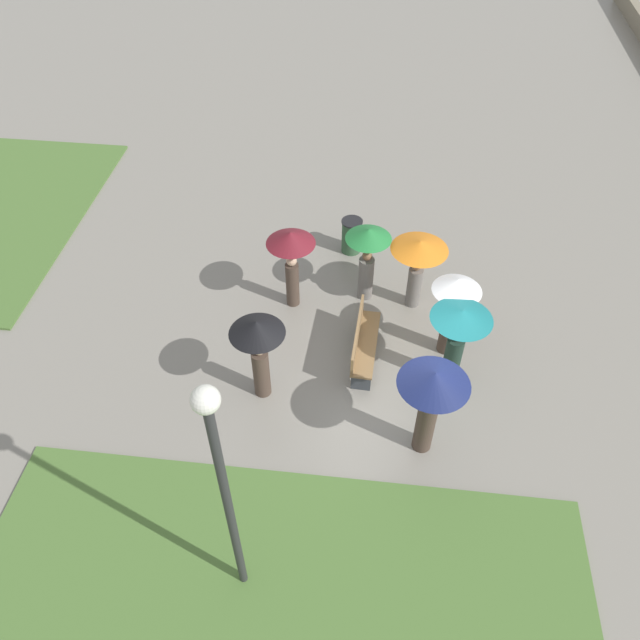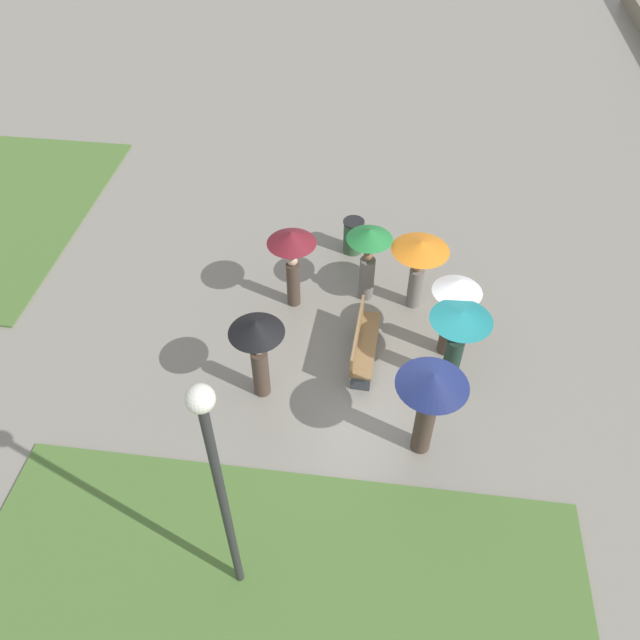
# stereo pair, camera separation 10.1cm
# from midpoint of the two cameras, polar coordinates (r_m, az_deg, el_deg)

# --- Properties ---
(ground_plane) EXTENTS (90.00, 90.00, 0.00)m
(ground_plane) POSITION_cam_midpoint_polar(r_m,az_deg,el_deg) (12.18, 6.24, -6.17)
(ground_plane) COLOR gray
(park_bench) EXTENTS (1.80, 0.50, 0.90)m
(park_bench) POSITION_cam_midpoint_polar(r_m,az_deg,el_deg) (12.28, 3.67, -1.97)
(park_bench) COLOR brown
(park_bench) RESTS_ON ground_plane
(lamp_post) EXTENTS (0.32, 0.32, 4.64)m
(lamp_post) POSITION_cam_midpoint_polar(r_m,az_deg,el_deg) (7.67, -9.30, -14.10)
(lamp_post) COLOR #2D2D30
(lamp_post) RESTS_ON ground_plane
(trash_bin) EXTENTS (0.50, 0.50, 0.86)m
(trash_bin) POSITION_cam_midpoint_polar(r_m,az_deg,el_deg) (14.82, 2.70, 7.70)
(trash_bin) COLOR #335638
(trash_bin) RESTS_ON ground_plane
(crowd_person_green) EXTENTS (0.96, 0.96, 1.83)m
(crowd_person_green) POSITION_cam_midpoint_polar(r_m,az_deg,el_deg) (13.06, 4.16, 6.40)
(crowd_person_green) COLOR slate
(crowd_person_green) RESTS_ON ground_plane
(crowd_person_white) EXTENTS (0.94, 0.94, 1.91)m
(crowd_person_white) POSITION_cam_midpoint_polar(r_m,az_deg,el_deg) (12.04, 11.98, 1.77)
(crowd_person_white) COLOR #47382D
(crowd_person_white) RESTS_ON ground_plane
(crowd_person_teal) EXTENTS (1.12, 1.12, 1.88)m
(crowd_person_teal) POSITION_cam_midpoint_polar(r_m,az_deg,el_deg) (11.48, 12.33, -0.93)
(crowd_person_teal) COLOR #1E3328
(crowd_person_teal) RESTS_ON ground_plane
(crowd_person_navy) EXTENTS (1.19, 1.19, 2.01)m
(crowd_person_navy) POSITION_cam_midpoint_polar(r_m,az_deg,el_deg) (10.25, 9.92, -6.51)
(crowd_person_navy) COLOR #47382D
(crowd_person_navy) RESTS_ON ground_plane
(crowd_person_black) EXTENTS (1.00, 1.00, 1.91)m
(crowd_person_black) POSITION_cam_midpoint_polar(r_m,az_deg,el_deg) (11.03, -5.94, -1.95)
(crowd_person_black) COLOR #47382D
(crowd_person_black) RESTS_ON ground_plane
(crowd_person_orange) EXTENTS (1.19, 1.19, 1.71)m
(crowd_person_orange) POSITION_cam_midpoint_polar(r_m,az_deg,el_deg) (12.96, 8.77, 5.79)
(crowd_person_orange) COLOR slate
(crowd_person_orange) RESTS_ON ground_plane
(crowd_person_maroon) EXTENTS (1.01, 1.01, 1.93)m
(crowd_person_maroon) POSITION_cam_midpoint_polar(r_m,az_deg,el_deg) (12.75, -2.89, 6.40)
(crowd_person_maroon) COLOR #47382D
(crowd_person_maroon) RESTS_ON ground_plane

